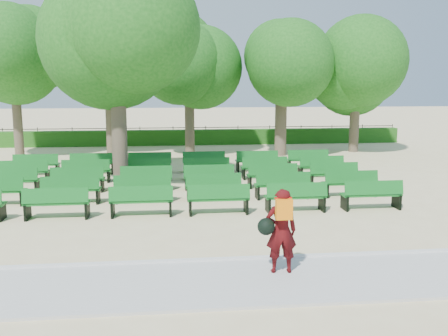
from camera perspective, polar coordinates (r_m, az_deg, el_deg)
name	(u,v)px	position (r m, az deg, el deg)	size (l,w,h in m)	color
ground	(208,196)	(16.60, -1.80, -3.19)	(120.00, 120.00, 0.00)	beige
paving	(240,282)	(9.55, 1.84, -12.91)	(30.00, 2.20, 0.06)	#B9B9B4
curb	(232,260)	(10.61, 0.95, -10.44)	(30.00, 0.12, 0.10)	silver
hedge	(190,137)	(30.33, -3.93, 3.52)	(26.00, 0.70, 0.90)	#235D18
fence	(190,144)	(30.78, -3.95, 2.77)	(26.00, 0.10, 1.02)	black
tree_line	(193,154)	(26.42, -3.54, 1.63)	(21.80, 6.80, 7.04)	#21651B
bench_array	(178,187)	(17.62, -5.27, -2.17)	(1.77, 0.56, 1.11)	#11641E
tree_among	(116,50)	(17.91, -12.20, 13.00)	(5.35, 5.35, 7.23)	brown
person	(280,230)	(9.72, 6.43, -7.01)	(0.79, 0.48, 1.66)	#41090B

